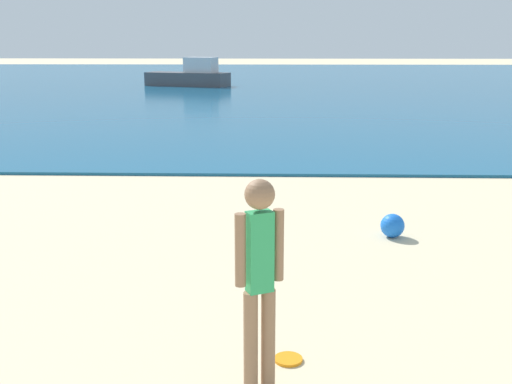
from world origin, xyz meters
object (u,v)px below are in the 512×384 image
(frisbee, at_px, (288,359))
(boat_far, at_px, (190,76))
(person_standing, at_px, (260,275))
(beach_ball, at_px, (392,226))

(frisbee, distance_m, boat_far, 32.42)
(person_standing, relative_size, beach_ball, 5.08)
(boat_far, bearing_deg, person_standing, 116.80)
(person_standing, xyz_separation_m, boat_far, (-4.83, 32.47, -0.31))
(beach_ball, bearing_deg, boat_far, 102.91)
(frisbee, bearing_deg, boat_far, 98.99)
(frisbee, xyz_separation_m, boat_far, (-5.06, 32.01, 0.62))
(boat_far, distance_m, beach_ball, 29.34)
(frisbee, distance_m, beach_ball, 3.73)
(person_standing, distance_m, frisbee, 1.06)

